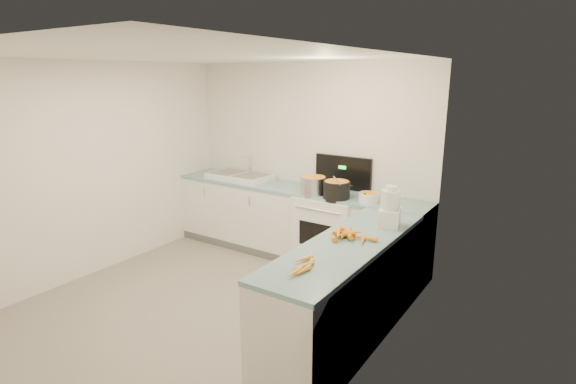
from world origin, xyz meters
The scene contains 19 objects.
floor centered at (0.00, 0.00, 0.00)m, with size 3.50×4.00×0.00m, color gray, non-canonical shape.
ceiling centered at (0.00, 0.00, 2.50)m, with size 3.50×4.00×0.00m, color silver, non-canonical shape.
wall_back centered at (0.00, 2.00, 1.25)m, with size 3.50×2.50×0.00m, color silver, non-canonical shape.
wall_left centered at (-1.75, 0.00, 1.25)m, with size 4.00×2.50×0.00m, color silver, non-canonical shape.
wall_right centered at (1.75, 0.00, 1.25)m, with size 4.00×2.50×0.00m, color silver, non-canonical shape.
counter_back centered at (0.00, 1.70, 0.47)m, with size 3.50×0.62×0.94m.
counter_right centered at (1.45, 0.30, 0.47)m, with size 0.62×2.20×0.94m.
stove centered at (0.55, 1.69, 0.47)m, with size 0.76×0.65×1.36m.
sink centered at (-0.90, 1.70, 0.98)m, with size 0.86×0.52×0.31m.
steel_pot centered at (0.37, 1.54, 1.04)m, with size 0.32×0.32×0.23m, color silver.
black_pot centered at (0.70, 1.53, 1.03)m, with size 0.31×0.31×0.22m, color black.
wooden_spoon centered at (0.70, 1.53, 1.15)m, with size 0.02×0.02×0.41m, color #AD7A47.
mixing_bowl centered at (1.08, 1.58, 0.99)m, with size 0.23×0.23×0.11m, color white.
extract_bottle centered at (1.07, 1.50, 0.99)m, with size 0.04×0.04×0.10m, color #593319.
spice_jar centered at (1.10, 1.50, 0.98)m, with size 0.05×0.05×0.08m, color #E5B266.
food_processor centered at (1.58, 0.91, 1.11)m, with size 0.24×0.27×0.39m.
carrot_pile centered at (1.38, 0.40, 0.97)m, with size 0.46×0.37×0.08m.
peeled_carrots centered at (1.41, -0.39, 0.96)m, with size 0.20×0.42×0.04m.
peelings centered at (-1.10, 1.71, 1.02)m, with size 0.18×0.24×0.01m.
Camera 1 is at (3.02, -3.00, 2.33)m, focal length 28.00 mm.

